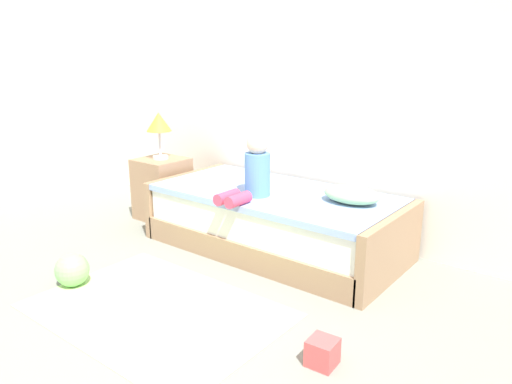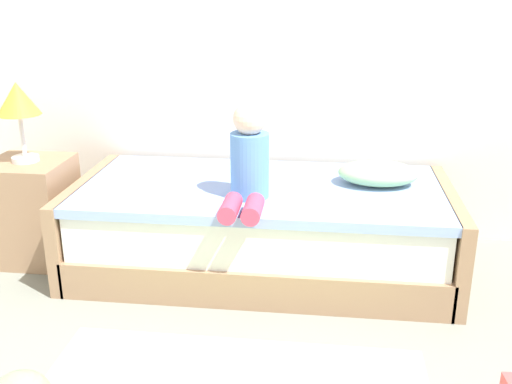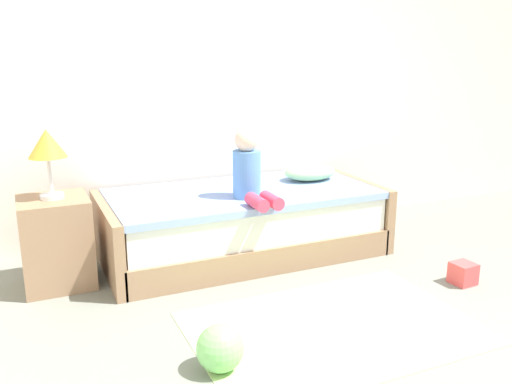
{
  "view_description": "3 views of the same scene",
  "coord_description": "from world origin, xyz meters",
  "px_view_note": "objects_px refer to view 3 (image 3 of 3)",
  "views": [
    {
      "loc": [
        1.66,
        -1.09,
        1.57
      ],
      "look_at": [
        -0.55,
        1.75,
        0.55
      ],
      "focal_mm": 33.89,
      "sensor_mm": 36.0,
      "label": 1
    },
    {
      "loc": [
        -0.2,
        -1.1,
        1.57
      ],
      "look_at": [
        -0.55,
        1.75,
        0.55
      ],
      "focal_mm": 41.79,
      "sensor_mm": 36.0,
      "label": 2
    },
    {
      "loc": [
        -2.08,
        -1.68,
        1.54
      ],
      "look_at": [
        -0.55,
        1.75,
        0.55
      ],
      "focal_mm": 38.25,
      "sensor_mm": 36.0,
      "label": 3
    }
  ],
  "objects_px": {
    "child_figure": "(249,171)",
    "pillow": "(310,172)",
    "table_lamp": "(47,147)",
    "nightstand": "(56,242)",
    "toy_block": "(463,273)",
    "toy_ball": "(220,348)",
    "bed": "(243,223)"
  },
  "relations": [
    {
      "from": "child_figure",
      "to": "pillow",
      "type": "distance_m",
      "value": 0.77
    },
    {
      "from": "bed",
      "to": "pillow",
      "type": "relative_size",
      "value": 4.8
    },
    {
      "from": "table_lamp",
      "to": "pillow",
      "type": "distance_m",
      "value": 2.03
    },
    {
      "from": "nightstand",
      "to": "table_lamp",
      "type": "xyz_separation_m",
      "value": [
        0.0,
        0.0,
        0.64
      ]
    },
    {
      "from": "nightstand",
      "to": "toy_block",
      "type": "relative_size",
      "value": 4.1
    },
    {
      "from": "table_lamp",
      "to": "child_figure",
      "type": "bearing_deg",
      "value": -8.67
    },
    {
      "from": "table_lamp",
      "to": "bed",
      "type": "bearing_deg",
      "value": 1.22
    },
    {
      "from": "bed",
      "to": "table_lamp",
      "type": "bearing_deg",
      "value": -178.78
    },
    {
      "from": "bed",
      "to": "table_lamp",
      "type": "height_order",
      "value": "table_lamp"
    },
    {
      "from": "pillow",
      "to": "child_figure",
      "type": "bearing_deg",
      "value": -154.23
    },
    {
      "from": "pillow",
      "to": "toy_ball",
      "type": "distance_m",
      "value": 2.09
    },
    {
      "from": "toy_block",
      "to": "table_lamp",
      "type": "bearing_deg",
      "value": 156.0
    },
    {
      "from": "child_figure",
      "to": "pillow",
      "type": "height_order",
      "value": "child_figure"
    },
    {
      "from": "toy_ball",
      "to": "child_figure",
      "type": "bearing_deg",
      "value": 60.5
    },
    {
      "from": "pillow",
      "to": "toy_ball",
      "type": "height_order",
      "value": "pillow"
    },
    {
      "from": "child_figure",
      "to": "toy_block",
      "type": "height_order",
      "value": "child_figure"
    },
    {
      "from": "toy_ball",
      "to": "toy_block",
      "type": "distance_m",
      "value": 1.88
    },
    {
      "from": "table_lamp",
      "to": "toy_block",
      "type": "xyz_separation_m",
      "value": [
        2.48,
        -1.11,
        -0.86
      ]
    },
    {
      "from": "bed",
      "to": "child_figure",
      "type": "xyz_separation_m",
      "value": [
        -0.04,
        -0.23,
        0.46
      ]
    },
    {
      "from": "nightstand",
      "to": "child_figure",
      "type": "relative_size",
      "value": 1.18
    },
    {
      "from": "bed",
      "to": "pillow",
      "type": "bearing_deg",
      "value": 8.9
    },
    {
      "from": "toy_ball",
      "to": "bed",
      "type": "bearing_deg",
      "value": 63.24
    },
    {
      "from": "pillow",
      "to": "toy_block",
      "type": "xyz_separation_m",
      "value": [
        0.49,
        -1.23,
        -0.49
      ]
    },
    {
      "from": "nightstand",
      "to": "toy_block",
      "type": "xyz_separation_m",
      "value": [
        2.48,
        -1.11,
        -0.23
      ]
    },
    {
      "from": "nightstand",
      "to": "pillow",
      "type": "relative_size",
      "value": 1.36
    },
    {
      "from": "nightstand",
      "to": "table_lamp",
      "type": "distance_m",
      "value": 0.64
    },
    {
      "from": "bed",
      "to": "nightstand",
      "type": "relative_size",
      "value": 3.52
    },
    {
      "from": "toy_ball",
      "to": "nightstand",
      "type": "bearing_deg",
      "value": 114.18
    },
    {
      "from": "child_figure",
      "to": "table_lamp",
      "type": "bearing_deg",
      "value": 171.33
    },
    {
      "from": "bed",
      "to": "toy_block",
      "type": "relative_size",
      "value": 14.41
    },
    {
      "from": "nightstand",
      "to": "toy_block",
      "type": "bearing_deg",
      "value": -24.0
    },
    {
      "from": "nightstand",
      "to": "toy_ball",
      "type": "distance_m",
      "value": 1.55
    }
  ]
}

